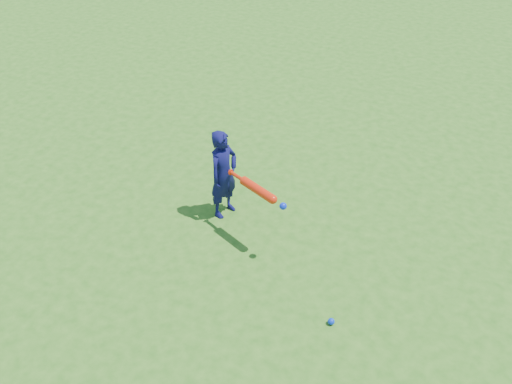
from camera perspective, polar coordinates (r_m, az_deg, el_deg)
ground at (r=6.05m, az=-6.06°, el=-3.53°), size 80.00×80.00×0.00m
child at (r=5.93m, az=-3.26°, el=1.79°), size 0.33×0.42×1.00m
ground_ball_blue at (r=5.11m, az=7.53°, el=-12.71°), size 0.06×0.06×0.06m
bat_swing at (r=5.44m, az=0.42°, el=0.07°), size 0.74×0.36×0.09m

